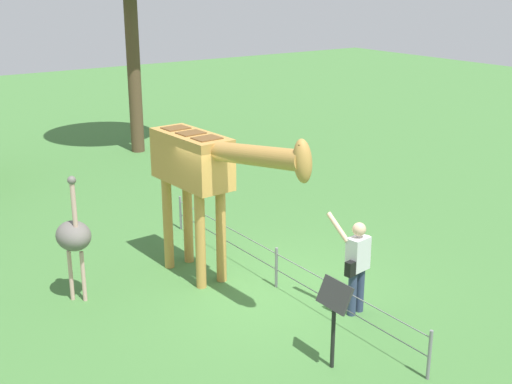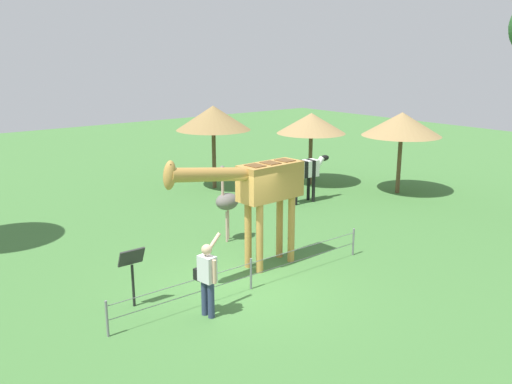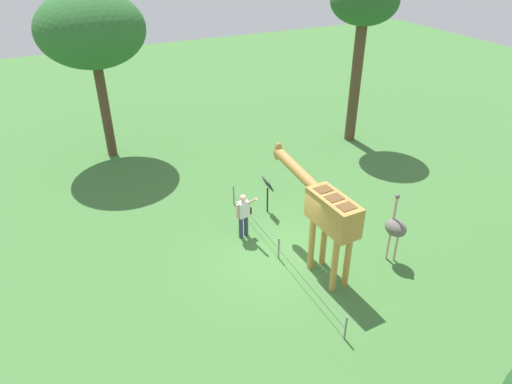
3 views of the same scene
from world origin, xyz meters
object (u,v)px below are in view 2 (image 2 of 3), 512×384
at_px(shade_hut_aside, 402,124).
at_px(ostrich, 227,202).
at_px(visitor, 207,275).
at_px(zebra, 304,171).
at_px(info_sign, 132,265).
at_px(giraffe, 260,187).
at_px(shade_hut_near, 311,123).
at_px(shade_hut_far, 213,118).

bearing_deg(shade_hut_aside, ostrich, 2.64).
height_order(visitor, shade_hut_aside, shade_hut_aside).
bearing_deg(zebra, ostrich, 19.86).
bearing_deg(info_sign, giraffe, -179.97).
relative_size(zebra, shade_hut_near, 0.62).
distance_m(zebra, info_sign, 9.47).
distance_m(ostrich, info_sign, 4.60).
xyz_separation_m(giraffe, zebra, (-5.16, -3.85, -0.95)).
xyz_separation_m(ostrich, shade_hut_far, (-3.28, -5.51, 1.65)).
xyz_separation_m(giraffe, shade_hut_far, (-3.83, -7.70, 0.71)).
distance_m(shade_hut_near, shade_hut_far, 3.98).
bearing_deg(shade_hut_near, shade_hut_aside, 118.36).
distance_m(ostrich, shade_hut_aside, 8.58).
distance_m(visitor, info_sign, 1.70).
relative_size(shade_hut_near, info_sign, 2.24).
xyz_separation_m(zebra, ostrich, (4.62, 1.67, 0.01)).
bearing_deg(shade_hut_aside, visitor, 18.98).
height_order(giraffe, shade_hut_aside, shade_hut_aside).
height_order(shade_hut_near, shade_hut_far, shade_hut_far).
xyz_separation_m(shade_hut_near, info_sign, (10.77, 5.73, -1.59)).
relative_size(zebra, ostrich, 0.81).
xyz_separation_m(giraffe, visitor, (2.48, 1.37, -1.21)).
xyz_separation_m(giraffe, info_sign, (3.49, 0.00, -1.16)).
bearing_deg(shade_hut_far, ostrich, 59.24).
relative_size(shade_hut_near, shade_hut_aside, 0.94).
bearing_deg(ostrich, giraffe, 75.93).
bearing_deg(info_sign, shade_hut_near, -151.97).
relative_size(shade_hut_far, info_sign, 2.51).
distance_m(giraffe, ostrich, 2.44).
relative_size(giraffe, shade_hut_near, 1.34).
height_order(visitor, ostrich, ostrich).
distance_m(shade_hut_near, shade_hut_aside, 3.59).
distance_m(giraffe, zebra, 6.51).
xyz_separation_m(zebra, info_sign, (8.65, 3.86, -0.21)).
height_order(giraffe, ostrich, giraffe).
xyz_separation_m(visitor, zebra, (-7.64, -5.22, 0.26)).
height_order(zebra, ostrich, ostrich).
height_order(giraffe, shade_hut_far, shade_hut_far).
bearing_deg(shade_hut_far, zebra, 109.16).
relative_size(giraffe, visitor, 2.37).
bearing_deg(zebra, shade_hut_aside, 161.50).
relative_size(zebra, shade_hut_far, 0.55).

